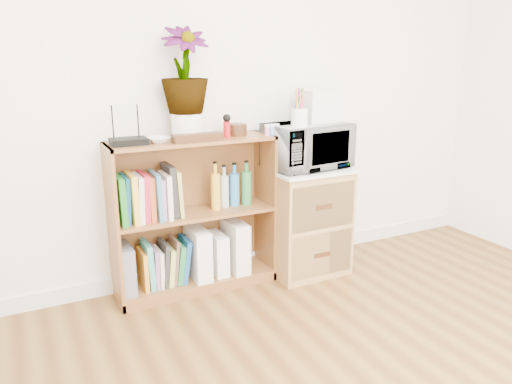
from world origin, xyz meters
TOP-DOWN VIEW (x-y plane):
  - skirting_board at (0.00, 2.24)m, footprint 4.00×0.02m
  - bookshelf at (-0.35, 2.10)m, footprint 1.00×0.30m
  - wicker_unit at (0.40, 2.02)m, footprint 0.50×0.45m
  - microwave at (0.40, 2.02)m, footprint 0.55×0.40m
  - pen_cup at (0.28, 1.91)m, footprint 0.10×0.10m
  - small_appliance at (0.52, 2.06)m, footprint 0.26×0.22m
  - router at (-0.72, 2.08)m, footprint 0.20×0.13m
  - white_bowl at (-0.56, 2.07)m, footprint 0.13×0.13m
  - plant_pot at (-0.37, 2.12)m, footprint 0.18×0.18m
  - potted_plant at (-0.37, 2.12)m, footprint 0.27×0.27m
  - trinket_box at (-0.35, 2.00)m, footprint 0.29×0.07m
  - kokeshi_doll at (-0.14, 2.06)m, footprint 0.04×0.04m
  - wooden_bowl at (-0.05, 2.11)m, footprint 0.12×0.12m
  - paint_jars at (0.14, 2.01)m, footprint 0.12×0.04m
  - file_box at (-0.79, 2.10)m, footprint 0.09×0.23m
  - magazine_holder_left at (-0.34, 2.09)m, footprint 0.10×0.26m
  - magazine_holder_mid at (-0.21, 2.09)m, footprint 0.08×0.21m
  - magazine_holder_right at (-0.08, 2.09)m, footprint 0.10×0.26m
  - cookbooks at (-0.63, 2.10)m, footprint 0.37×0.20m
  - liquor_bottles at (-0.10, 2.10)m, footprint 0.28×0.06m
  - lower_books at (-0.56, 2.10)m, footprint 0.30×0.19m

SIDE VIEW (x-z plane):
  - skirting_board at x=0.00m, z-range 0.00..0.10m
  - lower_books at x=-0.56m, z-range 0.06..0.34m
  - magazine_holder_mid at x=-0.21m, z-range 0.07..0.34m
  - file_box at x=-0.79m, z-range 0.07..0.36m
  - magazine_holder_left at x=-0.34m, z-range 0.07..0.39m
  - magazine_holder_right at x=-0.08m, z-range 0.07..0.40m
  - wicker_unit at x=0.40m, z-range 0.00..0.70m
  - bookshelf at x=-0.35m, z-range 0.00..0.95m
  - liquor_bottles at x=-0.10m, z-range 0.49..0.78m
  - cookbooks at x=-0.63m, z-range 0.48..0.79m
  - microwave at x=0.40m, z-range 0.72..1.01m
  - white_bowl at x=-0.56m, z-range 0.95..0.98m
  - router at x=-0.72m, z-range 0.95..0.99m
  - trinket_box at x=-0.35m, z-range 0.95..1.00m
  - paint_jars at x=0.14m, z-range 0.95..1.01m
  - wooden_bowl at x=-0.05m, z-range 0.95..1.02m
  - kokeshi_doll at x=-0.14m, z-range 0.95..1.04m
  - plant_pot at x=-0.37m, z-range 0.95..1.10m
  - pen_cup at x=0.28m, z-range 1.01..1.12m
  - small_appliance at x=0.52m, z-range 1.01..1.21m
  - potted_plant at x=-0.37m, z-range 1.10..1.59m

